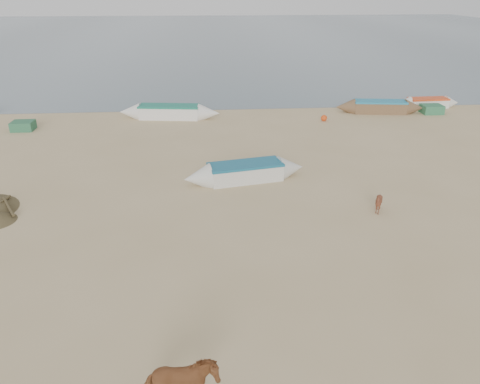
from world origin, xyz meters
TOP-DOWN VIEW (x-y plane):
  - ground at (0.00, 0.00)m, footprint 140.00×140.00m
  - sea at (0.00, 82.00)m, footprint 160.00×160.00m
  - calf_front at (5.86, 3.59)m, footprint 1.06×1.01m
  - near_canoe at (0.56, 7.66)m, footprint 6.28×2.57m
  - waterline_canoes at (-0.05, 20.58)m, footprint 57.30×4.08m
  - beach_clutter at (4.76, 19.79)m, footprint 46.08×5.16m

SIDE VIEW (x-z plane):
  - ground at x=0.00m, z-range 0.00..0.00m
  - sea at x=0.00m, z-range 0.01..0.01m
  - beach_clutter at x=4.76m, z-range -0.02..0.62m
  - waterline_canoes at x=-0.05m, z-range -0.05..0.92m
  - near_canoe at x=0.56m, z-range 0.00..0.89m
  - calf_front at x=5.86m, z-range 0.00..0.93m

